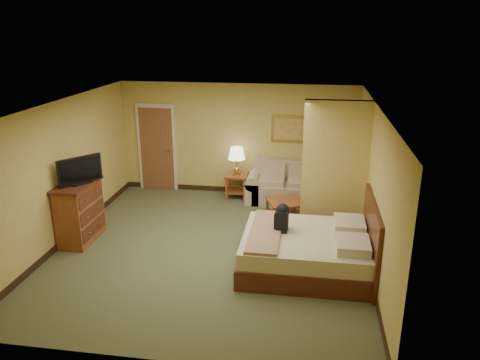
% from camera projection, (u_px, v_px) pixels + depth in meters
% --- Properties ---
extents(floor, '(6.00, 6.00, 0.00)m').
position_uv_depth(floor, '(212.00, 248.00, 8.49)').
color(floor, '#4C5235').
rests_on(floor, ground).
extents(ceiling, '(6.00, 6.00, 0.00)m').
position_uv_depth(ceiling, '(209.00, 106.00, 7.66)').
color(ceiling, white).
rests_on(ceiling, back_wall).
extents(back_wall, '(5.50, 0.02, 2.60)m').
position_uv_depth(back_wall, '(237.00, 140.00, 10.88)').
color(back_wall, tan).
rests_on(back_wall, floor).
extents(left_wall, '(0.02, 6.00, 2.60)m').
position_uv_depth(left_wall, '(62.00, 173.00, 8.47)').
color(left_wall, tan).
rests_on(left_wall, floor).
extents(right_wall, '(0.02, 6.00, 2.60)m').
position_uv_depth(right_wall, '(374.00, 189.00, 7.68)').
color(right_wall, tan).
rests_on(right_wall, floor).
extents(partition, '(1.20, 0.15, 2.60)m').
position_uv_depth(partition, '(335.00, 170.00, 8.63)').
color(partition, tan).
rests_on(partition, floor).
extents(door, '(0.94, 0.16, 2.10)m').
position_uv_depth(door, '(157.00, 148.00, 11.22)').
color(door, beige).
rests_on(door, floor).
extents(baseboard, '(5.50, 0.02, 0.12)m').
position_uv_depth(baseboard, '(237.00, 190.00, 11.27)').
color(baseboard, black).
rests_on(baseboard, floor).
extents(loveseat, '(1.79, 0.83, 0.90)m').
position_uv_depth(loveseat, '(286.00, 189.00, 10.64)').
color(loveseat, tan).
rests_on(loveseat, floor).
extents(side_table, '(0.51, 0.51, 0.56)m').
position_uv_depth(side_table, '(237.00, 182.00, 10.85)').
color(side_table, brown).
rests_on(side_table, floor).
extents(table_lamp, '(0.39, 0.39, 0.64)m').
position_uv_depth(table_lamp, '(237.00, 154.00, 10.63)').
color(table_lamp, '#AB8C3F').
rests_on(table_lamp, side_table).
extents(coffee_table, '(0.90, 0.90, 0.45)m').
position_uv_depth(coffee_table, '(285.00, 206.00, 9.58)').
color(coffee_table, brown).
rests_on(coffee_table, floor).
extents(wall_picture, '(0.80, 0.04, 0.62)m').
position_uv_depth(wall_picture, '(289.00, 129.00, 10.59)').
color(wall_picture, '#B78E3F').
rests_on(wall_picture, back_wall).
extents(dresser, '(0.56, 1.06, 1.14)m').
position_uv_depth(dresser, '(80.00, 212.00, 8.64)').
color(dresser, brown).
rests_on(dresser, floor).
extents(tv, '(0.54, 0.69, 0.50)m').
position_uv_depth(tv, '(80.00, 171.00, 8.37)').
color(tv, black).
rests_on(tv, dresser).
extents(bed, '(2.24, 1.90, 1.23)m').
position_uv_depth(bed, '(313.00, 250.00, 7.70)').
color(bed, '#461C10').
rests_on(bed, floor).
extents(backpack, '(0.22, 0.28, 0.48)m').
position_uv_depth(backpack, '(282.00, 216.00, 7.73)').
color(backpack, black).
rests_on(backpack, bed).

